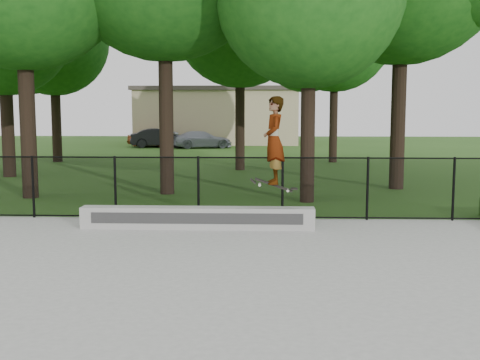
# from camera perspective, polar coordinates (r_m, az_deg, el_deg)

# --- Properties ---
(ground) EXTENTS (100.00, 100.00, 0.00)m
(ground) POSITION_cam_1_polar(r_m,az_deg,el_deg) (8.80, -8.20, -11.04)
(ground) COLOR #264D15
(ground) RESTS_ON ground
(concrete_slab) EXTENTS (14.00, 12.00, 0.06)m
(concrete_slab) POSITION_cam_1_polar(r_m,az_deg,el_deg) (8.79, -8.20, -10.85)
(concrete_slab) COLOR gray
(concrete_slab) RESTS_ON ground
(grind_ledge) EXTENTS (5.12, 0.40, 0.48)m
(grind_ledge) POSITION_cam_1_polar(r_m,az_deg,el_deg) (13.23, -4.06, -3.60)
(grind_ledge) COLOR #989893
(grind_ledge) RESTS_ON concrete_slab
(car_a) EXTENTS (3.57, 2.44, 1.13)m
(car_a) POSITION_cam_1_polar(r_m,az_deg,el_deg) (43.24, -8.50, 3.93)
(car_a) COLOR brown
(car_a) RESTS_ON ground
(car_b) EXTENTS (3.79, 2.11, 1.30)m
(car_b) POSITION_cam_1_polar(r_m,az_deg,el_deg) (41.97, -7.68, 3.97)
(car_b) COLOR black
(car_b) RESTS_ON ground
(car_c) EXTENTS (3.96, 2.55, 1.16)m
(car_c) POSITION_cam_1_polar(r_m,az_deg,el_deg) (40.92, -3.58, 3.85)
(car_c) COLOR gray
(car_c) RESTS_ON ground
(skater_airborne) EXTENTS (0.80, 0.73, 2.08)m
(skater_airborne) POSITION_cam_1_polar(r_m,az_deg,el_deg) (12.81, 3.24, 3.66)
(skater_airborne) COLOR black
(skater_airborne) RESTS_ON ground
(chainlink_fence) EXTENTS (16.06, 0.06, 1.50)m
(chainlink_fence) POSITION_cam_1_polar(r_m,az_deg,el_deg) (14.34, -3.96, -0.72)
(chainlink_fence) COLOR black
(chainlink_fence) RESTS_ON concrete_slab
(distant_building) EXTENTS (12.40, 6.40, 4.30)m
(distant_building) POSITION_cam_1_polar(r_m,az_deg,el_deg) (46.37, -2.09, 6.16)
(distant_building) COLOR tan
(distant_building) RESTS_ON ground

